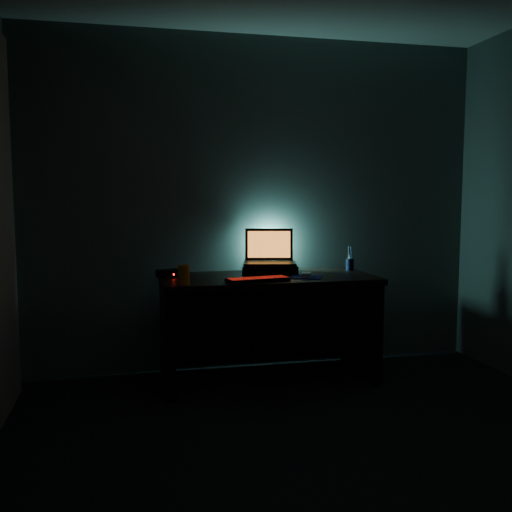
{
  "coord_description": "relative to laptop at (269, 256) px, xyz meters",
  "views": [
    {
      "loc": [
        -0.96,
        -2.24,
        1.31
      ],
      "look_at": [
        -0.1,
        1.57,
        0.9
      ],
      "focal_mm": 40.0,
      "sensor_mm": 36.0,
      "label": 1
    }
  ],
  "objects": [
    {
      "name": "room",
      "position": [
        -0.07,
        -1.84,
        0.38
      ],
      "size": [
        3.5,
        4.0,
        2.5
      ],
      "color": "black",
      "rests_on": "ground"
    },
    {
      "name": "desk",
      "position": [
        -0.07,
        -0.17,
        -0.38
      ],
      "size": [
        1.5,
        0.7,
        0.75
      ],
      "color": "black",
      "rests_on": "ground"
    },
    {
      "name": "riser",
      "position": [
        -0.01,
        -0.05,
        -0.09
      ],
      "size": [
        0.45,
        0.38,
        0.06
      ],
      "primitive_type": "cube",
      "rotation": [
        0.0,
        0.0,
        -0.21
      ],
      "color": "black",
      "rests_on": "desk"
    },
    {
      "name": "laptop",
      "position": [
        0.0,
        0.0,
        0.0
      ],
      "size": [
        0.43,
        0.35,
        0.26
      ],
      "rotation": [
        0.0,
        0.0,
        -0.21
      ],
      "color": "black",
      "rests_on": "riser"
    },
    {
      "name": "keyboard",
      "position": [
        -0.19,
        -0.46,
        -0.11
      ],
      "size": [
        0.43,
        0.2,
        0.03
      ],
      "rotation": [
        0.0,
        0.0,
        0.18
      ],
      "color": "black",
      "rests_on": "desk"
    },
    {
      "name": "mousepad",
      "position": [
        0.18,
        -0.35,
        -0.12
      ],
      "size": [
        0.28,
        0.27,
        0.0
      ],
      "primitive_type": "cube",
      "rotation": [
        0.0,
        0.0,
        -0.42
      ],
      "color": "navy",
      "rests_on": "desk"
    },
    {
      "name": "mouse",
      "position": [
        0.18,
        -0.35,
        -0.1
      ],
      "size": [
        0.09,
        0.11,
        0.03
      ],
      "primitive_type": "cube",
      "rotation": [
        0.0,
        0.0,
        -0.42
      ],
      "color": "gray",
      "rests_on": "mousepad"
    },
    {
      "name": "pen_cup",
      "position": [
        0.61,
        -0.07,
        -0.08
      ],
      "size": [
        0.07,
        0.07,
        0.09
      ],
      "primitive_type": "cylinder",
      "rotation": [
        0.0,
        0.0,
        0.14
      ],
      "color": "black",
      "rests_on": "desk"
    },
    {
      "name": "juice_glass",
      "position": [
        -0.68,
        -0.5,
        -0.06
      ],
      "size": [
        0.1,
        0.1,
        0.13
      ],
      "primitive_type": "cylinder",
      "rotation": [
        0.0,
        0.0,
        0.38
      ],
      "color": "orange",
      "rests_on": "desk"
    },
    {
      "name": "router",
      "position": [
        -0.75,
        -0.13,
        -0.09
      ],
      "size": [
        0.19,
        0.17,
        0.05
      ],
      "rotation": [
        0.0,
        0.0,
        0.4
      ],
      "color": "black",
      "rests_on": "desk"
    }
  ]
}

